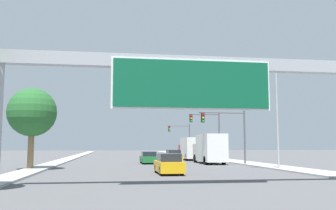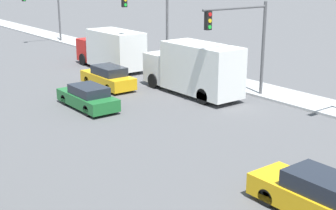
{
  "view_description": "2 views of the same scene",
  "coord_description": "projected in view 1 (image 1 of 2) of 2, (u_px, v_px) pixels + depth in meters",
  "views": [
    {
      "loc": [
        -4.22,
        -1.79,
        2.18
      ],
      "look_at": [
        0.0,
        26.72,
        5.25
      ],
      "focal_mm": 40.0,
      "sensor_mm": 36.0,
      "label": 1
    },
    {
      "loc": [
        -12.35,
        18.36,
        7.86
      ],
      "look_at": [
        0.91,
        35.68,
        1.55
      ],
      "focal_mm": 50.0,
      "sensor_mm": 36.0,
      "label": 2
    }
  ],
  "objects": [
    {
      "name": "sidewalk_right",
      "position": [
        205.0,
        157.0,
        62.81
      ],
      "size": [
        3.0,
        120.0,
        0.15
      ],
      "color": "#AAAAAA",
      "rests_on": "ground"
    },
    {
      "name": "palm_tree_background",
      "position": [
        32.0,
        113.0,
        32.95
      ],
      "size": [
        4.27,
        4.27,
        7.18
      ],
      "color": "brown",
      "rests_on": "ground"
    },
    {
      "name": "traffic_light_mid_block",
      "position": [
        210.0,
        128.0,
        51.13
      ],
      "size": [
        4.38,
        0.32,
        6.64
      ],
      "color": "#4C4C4F",
      "rests_on": "ground"
    },
    {
      "name": "traffic_light_near_intersection",
      "position": [
        229.0,
        127.0,
        41.2
      ],
      "size": [
        5.25,
        0.32,
        6.01
      ],
      "color": "#4C4C4F",
      "rests_on": "ground"
    },
    {
      "name": "car_far_right",
      "position": [
        149.0,
        158.0,
        43.79
      ],
      "size": [
        1.77,
        4.63,
        1.39
      ],
      "color": "#1E662D",
      "rests_on": "ground"
    },
    {
      "name": "median_strip_left",
      "position": [
        71.0,
        158.0,
        59.6
      ],
      "size": [
        2.0,
        120.0,
        0.15
      ],
      "color": "#AAAAAA",
      "rests_on": "ground"
    },
    {
      "name": "street_lamp_right",
      "position": [
        274.0,
        109.0,
        33.5
      ],
      "size": [
        2.33,
        0.28,
        9.29
      ],
      "color": "#9EA0A5",
      "rests_on": "ground"
    },
    {
      "name": "truck_box_primary",
      "position": [
        191.0,
        149.0,
        53.77
      ],
      "size": [
        2.5,
        7.37,
        3.2
      ],
      "color": "red",
      "rests_on": "ground"
    },
    {
      "name": "traffic_light_far_intersection",
      "position": [
        182.0,
        135.0,
        70.75
      ],
      "size": [
        4.36,
        0.32,
        6.07
      ],
      "color": "#4C4C4F",
      "rests_on": "ground"
    },
    {
      "name": "car_near_left",
      "position": [
        169.0,
        164.0,
        28.18
      ],
      "size": [
        1.75,
        4.61,
        1.52
      ],
      "color": "gold",
      "rests_on": "ground"
    },
    {
      "name": "sign_gantry",
      "position": [
        192.0,
        79.0,
        20.35
      ],
      "size": [
        20.35,
        0.73,
        7.01
      ],
      "color": "#9EA0A5",
      "rests_on": "ground"
    },
    {
      "name": "car_mid_left",
      "position": [
        173.0,
        156.0,
        47.87
      ],
      "size": [
        1.75,
        4.74,
        1.54
      ],
      "color": "gold",
      "rests_on": "ground"
    },
    {
      "name": "truck_box_secondary",
      "position": [
        210.0,
        149.0,
        43.58
      ],
      "size": [
        2.36,
        7.78,
        3.4
      ],
      "color": "white",
      "rests_on": "ground"
    }
  ]
}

